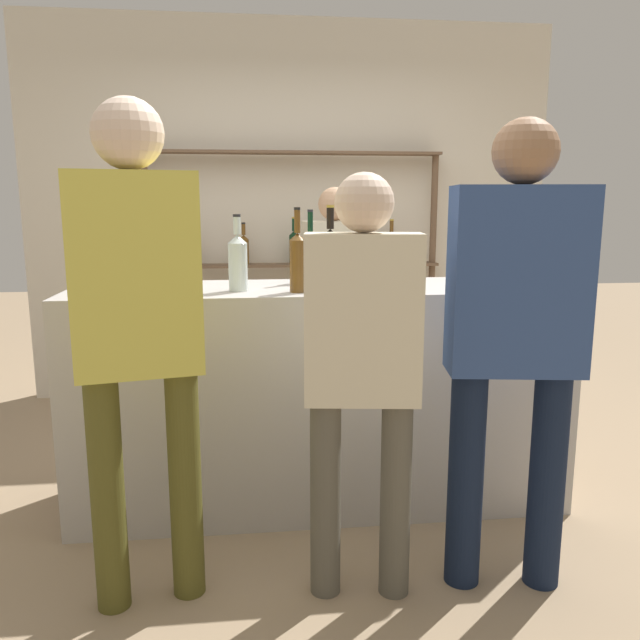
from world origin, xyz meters
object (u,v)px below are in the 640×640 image
customer_right (515,325)px  server_behind_counter (334,290)px  counter_bottle_3 (297,260)px  counter_bottle_1 (238,261)px  cork_jar (491,266)px  customer_center (362,357)px  counter_bottle_2 (330,257)px  wine_glass (137,259)px  customer_left (138,316)px  counter_bottle_0 (310,255)px  ice_bucket (517,263)px

customer_right → server_behind_counter: bearing=22.6°
counter_bottle_3 → server_behind_counter: server_behind_counter is taller
counter_bottle_1 → cork_jar: 1.32m
customer_right → customer_center: size_ratio=1.12×
counter_bottle_2 → counter_bottle_3: bearing=-147.2°
cork_jar → server_behind_counter: size_ratio=0.10×
wine_glass → customer_right: (1.50, -0.96, -0.17)m
wine_glass → cork_jar: wine_glass is taller
counter_bottle_1 → customer_right: (1.01, -0.69, -0.18)m
counter_bottle_1 → customer_right: customer_right is taller
counter_bottle_1 → server_behind_counter: bearing=60.4°
customer_center → counter_bottle_2: bearing=9.3°
cork_jar → customer_right: (-0.28, -0.95, -0.12)m
customer_center → wine_glass: bearing=51.8°
counter_bottle_1 → wine_glass: bearing=151.2°
cork_jar → server_behind_counter: server_behind_counter is taller
counter_bottle_3 → customer_left: customer_left is taller
cork_jar → customer_left: bearing=-150.8°
counter_bottle_3 → customer_right: bearing=-39.8°
wine_glass → customer_right: size_ratio=0.10×
counter_bottle_0 → customer_center: (0.09, -0.98, -0.29)m
wine_glass → customer_center: (0.94, -0.96, -0.27)m
counter_bottle_0 → customer_left: size_ratio=0.20×
counter_bottle_0 → counter_bottle_1: size_ratio=1.05×
customer_right → wine_glass: bearing=65.8°
customer_center → customer_left: bearing=94.5°
counter_bottle_3 → cork_jar: counter_bottle_3 is taller
server_behind_counter → customer_left: (-0.92, -1.67, 0.15)m
cork_jar → customer_right: size_ratio=0.09×
customer_right → server_behind_counter: size_ratio=1.12×
counter_bottle_0 → server_behind_counter: (0.22, 0.73, -0.28)m
counter_bottle_0 → customer_right: (0.66, -0.98, -0.18)m
cork_jar → customer_center: (-0.84, -0.95, -0.23)m
ice_bucket → customer_right: size_ratio=0.14×
cork_jar → customer_right: bearing=-106.2°
ice_bucket → customer_left: 1.73m
counter_bottle_3 → customer_left: bearing=-135.9°
wine_glass → counter_bottle_1: bearing=-28.8°
ice_bucket → customer_center: (-0.84, -0.63, -0.27)m
counter_bottle_0 → wine_glass: (-0.85, -0.02, -0.01)m
cork_jar → server_behind_counter: bearing=132.9°
counter_bottle_1 → wine_glass: (-0.49, 0.27, -0.01)m
counter_bottle_2 → counter_bottle_3: size_ratio=1.02×
counter_bottle_1 → customer_center: bearing=-57.2°
ice_bucket → customer_center: 1.08m
counter_bottle_3 → customer_center: 0.71m
ice_bucket → cork_jar: size_ratio=1.57×
counter_bottle_0 → counter_bottle_2: 0.26m
counter_bottle_1 → counter_bottle_3: counter_bottle_3 is taller
ice_bucket → counter_bottle_1: bearing=177.3°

